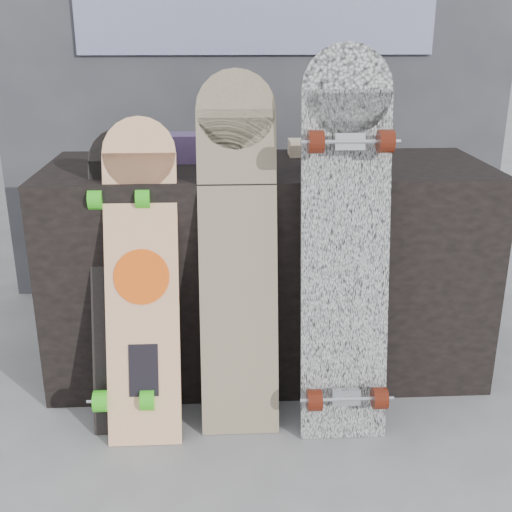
{
  "coord_description": "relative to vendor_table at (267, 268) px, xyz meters",
  "views": [
    {
      "loc": [
        -0.17,
        -1.78,
        1.27
      ],
      "look_at": [
        -0.06,
        0.2,
        0.56
      ],
      "focal_mm": 45.0,
      "sensor_mm": 36.0,
      "label": 1
    }
  ],
  "objects": [
    {
      "name": "ground",
      "position": [
        0.0,
        -0.5,
        -0.4
      ],
      "size": [
        60.0,
        60.0,
        0.0
      ],
      "primitive_type": "plane",
      "color": "slate",
      "rests_on": "ground"
    },
    {
      "name": "vendor_table",
      "position": [
        0.0,
        0.0,
        0.0
      ],
      "size": [
        1.6,
        0.6,
        0.8
      ],
      "primitive_type": "cube",
      "color": "black",
      "rests_on": "ground"
    },
    {
      "name": "booth",
      "position": [
        0.0,
        0.85,
        0.7
      ],
      "size": [
        2.4,
        0.22,
        2.2
      ],
      "color": "#333338",
      "rests_on": "ground"
    },
    {
      "name": "skateboard_dark",
      "position": [
        -0.49,
        -0.32,
        0.1
      ],
      "size": [
        0.22,
        0.38,
        0.96
      ],
      "rotation": [
        -0.32,
        0.0,
        0.0
      ],
      "color": "black",
      "rests_on": "ground"
    },
    {
      "name": "merch_box_small",
      "position": [
        0.23,
        -0.09,
        0.46
      ],
      "size": [
        0.14,
        0.14,
        0.12
      ],
      "primitive_type": "cube",
      "color": "#413063",
      "rests_on": "vendor_table"
    },
    {
      "name": "merch_box_purple",
      "position": [
        -0.3,
        0.08,
        0.45
      ],
      "size": [
        0.18,
        0.12,
        0.1
      ],
      "primitive_type": "cube",
      "color": "#413063",
      "rests_on": "vendor_table"
    },
    {
      "name": "longboard_geisha",
      "position": [
        -0.43,
        -0.36,
        0.13
      ],
      "size": [
        0.23,
        0.34,
        1.01
      ],
      "rotation": [
        -0.31,
        0.0,
        0.0
      ],
      "color": "beige",
      "rests_on": "ground"
    },
    {
      "name": "merch_box_flat",
      "position": [
        0.2,
        0.17,
        0.43
      ],
      "size": [
        0.22,
        0.1,
        0.06
      ],
      "primitive_type": "cube",
      "color": "#D1B78C",
      "rests_on": "vendor_table"
    },
    {
      "name": "longboard_cascadia",
      "position": [
        0.21,
        -0.41,
        0.24
      ],
      "size": [
        0.28,
        0.3,
        1.23
      ],
      "rotation": [
        -0.18,
        0.0,
        0.0
      ],
      "color": "silver",
      "rests_on": "ground"
    },
    {
      "name": "longboard_celtic",
      "position": [
        -0.12,
        -0.34,
        0.21
      ],
      "size": [
        0.25,
        0.29,
        1.15
      ],
      "rotation": [
        -0.24,
        0.0,
        0.0
      ],
      "color": "#D1BB8E",
      "rests_on": "ground"
    }
  ]
}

